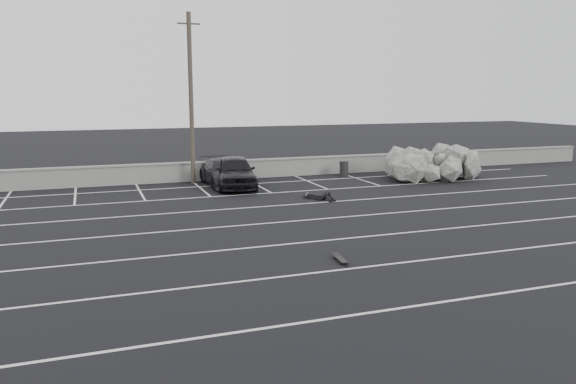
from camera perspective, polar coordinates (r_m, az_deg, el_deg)
name	(u,v)px	position (r m, az deg, el deg)	size (l,w,h in m)	color
ground	(327,240)	(18.73, 4.02, -4.92)	(120.00, 120.00, 0.00)	black
seawall	(227,169)	(31.69, -6.21, 2.29)	(50.00, 0.45, 1.06)	gray
stall_lines	(282,214)	(22.69, -0.65, -2.21)	(36.00, 20.05, 0.01)	silver
car_left	(235,172)	(28.89, -5.43, 2.08)	(1.93, 4.80, 1.63)	black
car_right	(224,172)	(29.60, -6.53, 1.99)	(1.91, 4.71, 1.37)	black
utility_pole	(191,99)	(30.20, -9.83, 9.33)	(1.18, 0.24, 8.88)	#4C4238
trash_bin	(344,169)	(32.83, 5.71, 2.38)	(0.59, 0.59, 0.87)	black
riprap_pile	(429,169)	(32.31, 14.15, 2.31)	(6.06, 4.40, 1.55)	#A7A49C
person	(315,194)	(25.85, 2.76, -0.20)	(1.67, 2.32, 0.43)	black
skateboard	(341,259)	(16.47, 5.36, -6.80)	(0.30, 0.82, 0.10)	black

